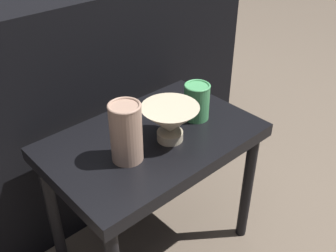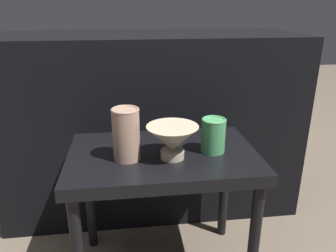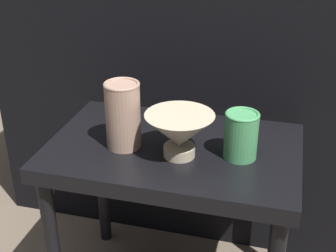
# 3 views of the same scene
# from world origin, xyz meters

# --- Properties ---
(ground_plane) EXTENTS (8.00, 8.00, 0.00)m
(ground_plane) POSITION_xyz_m (0.00, 0.00, 0.00)
(ground_plane) COLOR #6B5B4C
(table) EXTENTS (0.62, 0.40, 0.48)m
(table) POSITION_xyz_m (0.00, 0.00, 0.41)
(table) COLOR black
(table) RESTS_ON ground_plane
(couch_backdrop) EXTENTS (1.32, 0.50, 0.82)m
(couch_backdrop) POSITION_xyz_m (0.00, 0.49, 0.41)
(couch_backdrop) COLOR black
(couch_backdrop) RESTS_ON ground_plane
(bowl) EXTENTS (0.16, 0.16, 0.11)m
(bowl) POSITION_xyz_m (0.03, -0.05, 0.54)
(bowl) COLOR #C1B293
(bowl) RESTS_ON table
(vase_textured_left) EXTENTS (0.09, 0.09, 0.17)m
(vase_textured_left) POSITION_xyz_m (-0.12, -0.03, 0.56)
(vase_textured_left) COLOR tan
(vase_textured_left) RESTS_ON table
(vase_colorful_right) EXTENTS (0.08, 0.08, 0.11)m
(vase_colorful_right) POSITION_xyz_m (0.16, -0.02, 0.54)
(vase_colorful_right) COLOR #47995B
(vase_colorful_right) RESTS_ON table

